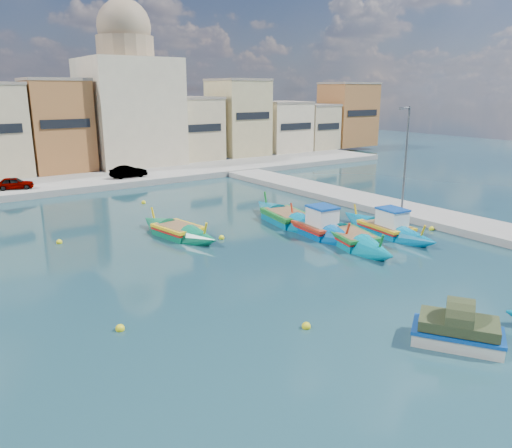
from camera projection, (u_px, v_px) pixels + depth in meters
name	position (u px, v px, depth m)	size (l,w,h in m)	color
ground	(261.00, 294.00, 23.15)	(160.00, 160.00, 0.00)	#112B35
east_quay	(479.00, 228.00, 33.17)	(4.00, 70.00, 0.50)	gray
north_quay	(67.00, 184.00, 48.22)	(80.00, 8.00, 0.60)	gray
north_townhouses	(105.00, 127.00, 56.52)	(83.20, 7.87, 10.19)	#C3B087
church_block	(128.00, 96.00, 58.00)	(10.00, 10.00, 19.10)	beige
quay_street_lamp	(405.00, 158.00, 36.51)	(1.18, 0.16, 8.00)	#595B60
luzzu_turquoise_cabin	(386.00, 229.00, 32.58)	(2.92, 8.87, 2.80)	#0071A2
luzzu_blue_cabin	(318.00, 229.00, 32.53)	(2.96, 8.69, 3.02)	#0057A5
luzzu_cyan_mid	(287.00, 219.00, 35.40)	(3.87, 9.81, 2.83)	#00729D
luzzu_green	(178.00, 232.00, 32.18)	(3.29, 8.06, 2.47)	#0B764E
luzzu_blue_south	(350.00, 239.00, 30.60)	(4.48, 9.42, 2.65)	#00879F
tender_near	(458.00, 332.00, 18.43)	(3.19, 3.64, 1.58)	beige
mooring_buoys	(213.00, 249.00, 29.42)	(22.78, 25.18, 0.36)	yellow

